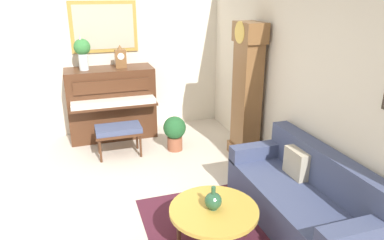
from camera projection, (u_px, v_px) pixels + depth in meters
ground_plane at (109, 211)px, 4.22m from camera, size 6.40×6.00×0.10m
wall_left at (87, 54)px, 6.04m from camera, size 0.13×4.90×2.80m
wall_back at (296, 77)px, 4.42m from camera, size 5.30×0.13×2.80m
piano at (112, 103)px, 6.08m from camera, size 0.87×1.44×1.21m
piano_bench at (118, 131)px, 5.42m from camera, size 0.42×0.70×0.48m
grandfather_clock at (247, 96)px, 5.21m from camera, size 0.52×0.34×2.03m
couch at (303, 198)px, 3.82m from camera, size 1.90×0.80×0.84m
coffee_table at (214, 211)px, 3.48m from camera, size 0.88×0.88×0.41m
mantel_clock at (120, 57)px, 5.88m from camera, size 0.13×0.18×0.38m
flower_vase at (82, 51)px, 5.65m from camera, size 0.26×0.26×0.58m
green_jug at (213, 201)px, 3.45m from camera, size 0.17×0.17×0.24m
potted_plant at (175, 131)px, 5.64m from camera, size 0.36×0.36×0.56m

